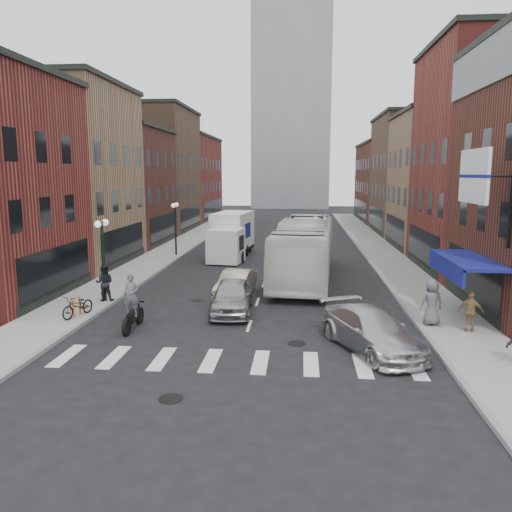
# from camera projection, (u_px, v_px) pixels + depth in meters

# --- Properties ---
(ground) EXTENTS (160.00, 160.00, 0.00)m
(ground) POSITION_uv_depth(u_px,v_px,m) (247.00, 334.00, 19.86)
(ground) COLOR black
(ground) RESTS_ON ground
(sidewalk_left) EXTENTS (3.00, 74.00, 0.15)m
(sidewalk_left) POSITION_uv_depth(u_px,v_px,m) (175.00, 248.00, 42.22)
(sidewalk_left) COLOR gray
(sidewalk_left) RESTS_ON ground
(sidewalk_right) EXTENTS (3.00, 74.00, 0.15)m
(sidewalk_right) POSITION_uv_depth(u_px,v_px,m) (379.00, 251.00, 40.71)
(sidewalk_right) COLOR gray
(sidewalk_right) RESTS_ON ground
(curb_left) EXTENTS (0.20, 74.00, 0.16)m
(curb_left) POSITION_uv_depth(u_px,v_px,m) (193.00, 249.00, 42.10)
(curb_left) COLOR gray
(curb_left) RESTS_ON ground
(curb_right) EXTENTS (0.20, 74.00, 0.16)m
(curb_right) POSITION_uv_depth(u_px,v_px,m) (361.00, 251.00, 40.85)
(curb_right) COLOR gray
(curb_right) RESTS_ON ground
(crosswalk_stripes) EXTENTS (12.00, 2.20, 0.01)m
(crosswalk_stripes) POSITION_uv_depth(u_px,v_px,m) (237.00, 361.00, 16.91)
(crosswalk_stripes) COLOR silver
(crosswalk_stripes) RESTS_ON ground
(bldg_left_mid_a) EXTENTS (10.30, 10.20, 12.30)m
(bldg_left_mid_a) POSITION_uv_depth(u_px,v_px,m) (50.00, 176.00, 33.95)
(bldg_left_mid_a) COLOR #8F6E4F
(bldg_left_mid_a) RESTS_ON ground
(bldg_left_mid_b) EXTENTS (10.30, 10.20, 10.30)m
(bldg_left_mid_b) POSITION_uv_depth(u_px,v_px,m) (107.00, 187.00, 43.94)
(bldg_left_mid_b) COLOR #4F221C
(bldg_left_mid_b) RESTS_ON ground
(bldg_left_far_a) EXTENTS (10.30, 12.20, 13.30)m
(bldg_left_far_a) POSITION_uv_depth(u_px,v_px,m) (145.00, 170.00, 54.50)
(bldg_left_far_a) COLOR brown
(bldg_left_far_a) RESTS_ON ground
(bldg_left_far_b) EXTENTS (10.30, 16.20, 11.30)m
(bldg_left_far_b) POSITION_uv_depth(u_px,v_px,m) (177.00, 178.00, 68.42)
(bldg_left_far_b) COLOR maroon
(bldg_left_far_b) RESTS_ON ground
(bldg_right_mid_a) EXTENTS (10.30, 10.20, 14.30)m
(bldg_right_mid_a) POSITION_uv_depth(u_px,v_px,m) (509.00, 160.00, 31.11)
(bldg_right_mid_a) COLOR maroon
(bldg_right_mid_a) RESTS_ON ground
(bldg_right_mid_b) EXTENTS (10.30, 10.20, 11.30)m
(bldg_right_mid_b) POSITION_uv_depth(u_px,v_px,m) (458.00, 181.00, 41.18)
(bldg_right_mid_b) COLOR #8F6E4F
(bldg_right_mid_b) RESTS_ON ground
(bldg_right_far_a) EXTENTS (10.30, 12.20, 12.30)m
(bldg_right_far_a) POSITION_uv_depth(u_px,v_px,m) (426.00, 175.00, 51.91)
(bldg_right_far_a) COLOR brown
(bldg_right_far_a) RESTS_ON ground
(bldg_right_far_b) EXTENTS (10.30, 16.20, 10.30)m
(bldg_right_far_b) POSITION_uv_depth(u_px,v_px,m) (400.00, 182.00, 65.83)
(bldg_right_far_b) COLOR #4F221C
(bldg_right_far_b) RESTS_ON ground
(awning_blue) EXTENTS (1.80, 5.00, 0.78)m
(awning_blue) POSITION_uv_depth(u_px,v_px,m) (462.00, 261.00, 21.09)
(awning_blue) COLOR navy
(awning_blue) RESTS_ON ground
(billboard_sign) EXTENTS (1.52, 3.00, 3.70)m
(billboard_sign) POSITION_uv_depth(u_px,v_px,m) (476.00, 178.00, 18.58)
(billboard_sign) COLOR black
(billboard_sign) RESTS_ON ground
(distant_tower) EXTENTS (14.00, 14.00, 50.00)m
(distant_tower) POSITION_uv_depth(u_px,v_px,m) (292.00, 71.00, 92.41)
(distant_tower) COLOR #9399A0
(distant_tower) RESTS_ON ground
(streetlamp_near) EXTENTS (0.32, 1.22, 4.11)m
(streetlamp_near) POSITION_uv_depth(u_px,v_px,m) (103.00, 245.00, 23.97)
(streetlamp_near) COLOR black
(streetlamp_near) RESTS_ON ground
(streetlamp_far) EXTENTS (0.32, 1.22, 4.11)m
(streetlamp_far) POSITION_uv_depth(u_px,v_px,m) (175.00, 219.00, 37.73)
(streetlamp_far) COLOR black
(streetlamp_far) RESTS_ON ground
(bike_rack) EXTENTS (0.08, 0.68, 0.80)m
(bike_rack) POSITION_uv_depth(u_px,v_px,m) (77.00, 307.00, 21.73)
(bike_rack) COLOR #D8590C
(bike_rack) RESTS_ON sidewalk_left
(box_truck) EXTENTS (2.92, 7.91, 3.34)m
(box_truck) POSITION_uv_depth(u_px,v_px,m) (231.00, 236.00, 37.66)
(box_truck) COLOR white
(box_truck) RESTS_ON ground
(motorcycle_rider) EXTENTS (0.69, 2.31, 2.35)m
(motorcycle_rider) POSITION_uv_depth(u_px,v_px,m) (132.00, 304.00, 20.15)
(motorcycle_rider) COLOR black
(motorcycle_rider) RESTS_ON ground
(transit_bus) EXTENTS (3.99, 13.23, 3.63)m
(transit_bus) POSITION_uv_depth(u_px,v_px,m) (305.00, 249.00, 29.90)
(transit_bus) COLOR silver
(transit_bus) RESTS_ON ground
(sedan_left_near) EXTENTS (2.05, 4.56, 1.52)m
(sedan_left_near) POSITION_uv_depth(u_px,v_px,m) (232.00, 296.00, 22.77)
(sedan_left_near) COLOR #A4A4A9
(sedan_left_near) RESTS_ON ground
(sedan_left_far) EXTENTS (1.88, 4.20, 1.34)m
(sedan_left_far) POSITION_uv_depth(u_px,v_px,m) (236.00, 284.00, 25.76)
(sedan_left_far) COLOR #B7B294
(sedan_left_far) RESTS_ON ground
(curb_car) EXTENTS (3.96, 5.44, 1.46)m
(curb_car) POSITION_uv_depth(u_px,v_px,m) (372.00, 331.00, 17.89)
(curb_car) COLOR silver
(curb_car) RESTS_ON ground
(parked_bicycle) EXTENTS (1.15, 1.94, 0.96)m
(parked_bicycle) POSITION_uv_depth(u_px,v_px,m) (78.00, 306.00, 21.63)
(parked_bicycle) COLOR black
(parked_bicycle) RESTS_ON sidewalk_left
(ped_left_solo) EXTENTS (0.94, 0.63, 1.79)m
(ped_left_solo) POSITION_uv_depth(u_px,v_px,m) (105.00, 283.00, 24.27)
(ped_left_solo) COLOR black
(ped_left_solo) RESTS_ON sidewalk_left
(ped_right_b) EXTENTS (1.04, 0.72, 1.62)m
(ped_right_b) POSITION_uv_depth(u_px,v_px,m) (471.00, 312.00, 19.50)
(ped_right_b) COLOR olive
(ped_right_b) RESTS_ON sidewalk_right
(ped_right_c) EXTENTS (1.03, 0.78, 1.90)m
(ped_right_c) POSITION_uv_depth(u_px,v_px,m) (432.00, 302.00, 20.38)
(ped_right_c) COLOR #5C5E64
(ped_right_c) RESTS_ON sidewalk_right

